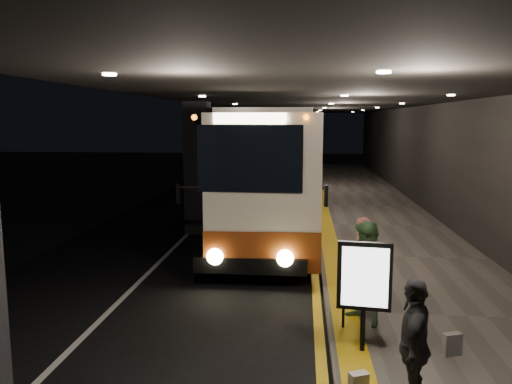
{
  "coord_description": "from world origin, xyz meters",
  "views": [
    {
      "loc": [
        2.02,
        -12.42,
        3.79
      ],
      "look_at": [
        0.66,
        2.0,
        1.7
      ],
      "focal_mm": 35.0,
      "sensor_mm": 36.0,
      "label": 1
    }
  ],
  "objects_px": {
    "coach_main": "(269,176)",
    "bag_plain": "(359,384)",
    "info_sign": "(364,278)",
    "stanchion_post": "(344,298)",
    "passenger_boarding": "(363,256)",
    "bag_polka": "(452,344)",
    "coach_second": "(281,155)",
    "passenger_waiting_green": "(367,274)",
    "passenger_waiting_grey": "(414,345)"
  },
  "relations": [
    {
      "from": "bag_plain",
      "to": "stanchion_post",
      "type": "distance_m",
      "value": 2.22
    },
    {
      "from": "passenger_waiting_green",
      "to": "info_sign",
      "type": "height_order",
      "value": "passenger_waiting_green"
    },
    {
      "from": "coach_second",
      "to": "bag_polka",
      "type": "bearing_deg",
      "value": -76.36
    },
    {
      "from": "bag_plain",
      "to": "passenger_waiting_green",
      "type": "bearing_deg",
      "value": 81.06
    },
    {
      "from": "coach_main",
      "to": "bag_polka",
      "type": "height_order",
      "value": "coach_main"
    },
    {
      "from": "passenger_waiting_grey",
      "to": "stanchion_post",
      "type": "xyz_separation_m",
      "value": [
        -0.66,
        2.47,
        -0.32
      ]
    },
    {
      "from": "coach_second",
      "to": "coach_main",
      "type": "bearing_deg",
      "value": -85.98
    },
    {
      "from": "bag_plain",
      "to": "coach_second",
      "type": "bearing_deg",
      "value": 95.39
    },
    {
      "from": "coach_main",
      "to": "bag_polka",
      "type": "distance_m",
      "value": 10.06
    },
    {
      "from": "passenger_waiting_grey",
      "to": "bag_plain",
      "type": "relative_size",
      "value": 5.56
    },
    {
      "from": "passenger_waiting_green",
      "to": "passenger_waiting_grey",
      "type": "distance_m",
      "value": 2.72
    },
    {
      "from": "passenger_waiting_grey",
      "to": "passenger_waiting_green",
      "type": "bearing_deg",
      "value": -157.98
    },
    {
      "from": "bag_polka",
      "to": "stanchion_post",
      "type": "distance_m",
      "value": 1.87
    },
    {
      "from": "bag_polka",
      "to": "bag_plain",
      "type": "xyz_separation_m",
      "value": [
        -1.57,
        -1.3,
        -0.02
      ]
    },
    {
      "from": "bag_polka",
      "to": "stanchion_post",
      "type": "bearing_deg",
      "value": 151.32
    },
    {
      "from": "bag_polka",
      "to": "info_sign",
      "type": "height_order",
      "value": "info_sign"
    },
    {
      "from": "coach_main",
      "to": "passenger_waiting_grey",
      "type": "relative_size",
      "value": 7.36
    },
    {
      "from": "passenger_boarding",
      "to": "bag_polka",
      "type": "height_order",
      "value": "passenger_boarding"
    },
    {
      "from": "coach_main",
      "to": "bag_polka",
      "type": "bearing_deg",
      "value": -71.78
    },
    {
      "from": "passenger_boarding",
      "to": "stanchion_post",
      "type": "xyz_separation_m",
      "value": [
        -0.55,
        -1.84,
        -0.27
      ]
    },
    {
      "from": "coach_main",
      "to": "passenger_boarding",
      "type": "xyz_separation_m",
      "value": [
        2.44,
        -6.58,
        -0.92
      ]
    },
    {
      "from": "coach_second",
      "to": "passenger_waiting_green",
      "type": "distance_m",
      "value": 19.16
    },
    {
      "from": "bag_polka",
      "to": "passenger_waiting_grey",
      "type": "bearing_deg",
      "value": -120.76
    },
    {
      "from": "info_sign",
      "to": "stanchion_post",
      "type": "bearing_deg",
      "value": 112.15
    },
    {
      "from": "bag_polka",
      "to": "bag_plain",
      "type": "distance_m",
      "value": 2.04
    },
    {
      "from": "info_sign",
      "to": "stanchion_post",
      "type": "distance_m",
      "value": 1.11
    },
    {
      "from": "passenger_waiting_green",
      "to": "passenger_waiting_grey",
      "type": "height_order",
      "value": "passenger_waiting_green"
    },
    {
      "from": "coach_main",
      "to": "bag_plain",
      "type": "relative_size",
      "value": 40.93
    },
    {
      "from": "passenger_boarding",
      "to": "bag_polka",
      "type": "relative_size",
      "value": 4.65
    },
    {
      "from": "passenger_waiting_green",
      "to": "bag_polka",
      "type": "height_order",
      "value": "passenger_waiting_green"
    },
    {
      "from": "bag_polka",
      "to": "passenger_boarding",
      "type": "bearing_deg",
      "value": 111.33
    },
    {
      "from": "stanchion_post",
      "to": "bag_polka",
      "type": "bearing_deg",
      "value": -28.68
    },
    {
      "from": "passenger_waiting_grey",
      "to": "stanchion_post",
      "type": "relative_size",
      "value": 1.57
    },
    {
      "from": "coach_second",
      "to": "stanchion_post",
      "type": "height_order",
      "value": "coach_second"
    },
    {
      "from": "passenger_waiting_grey",
      "to": "bag_plain",
      "type": "height_order",
      "value": "passenger_waiting_grey"
    },
    {
      "from": "passenger_waiting_grey",
      "to": "info_sign",
      "type": "bearing_deg",
      "value": -148.2
    },
    {
      "from": "passenger_waiting_green",
      "to": "stanchion_post",
      "type": "bearing_deg",
      "value": -100.28
    },
    {
      "from": "coach_second",
      "to": "bag_plain",
      "type": "distance_m",
      "value": 21.56
    },
    {
      "from": "passenger_waiting_grey",
      "to": "bag_polka",
      "type": "bearing_deg",
      "value": 166.05
    },
    {
      "from": "bag_plain",
      "to": "passenger_boarding",
      "type": "bearing_deg",
      "value": 82.73
    },
    {
      "from": "passenger_waiting_green",
      "to": "bag_plain",
      "type": "xyz_separation_m",
      "value": [
        -0.38,
        -2.41,
        -0.78
      ]
    },
    {
      "from": "coach_main",
      "to": "info_sign",
      "type": "height_order",
      "value": "coach_main"
    },
    {
      "from": "stanchion_post",
      "to": "bag_plain",
      "type": "bearing_deg",
      "value": -89.08
    },
    {
      "from": "coach_main",
      "to": "passenger_waiting_green",
      "type": "height_order",
      "value": "coach_main"
    },
    {
      "from": "stanchion_post",
      "to": "info_sign",
      "type": "bearing_deg",
      "value": -75.0
    },
    {
      "from": "passenger_boarding",
      "to": "info_sign",
      "type": "bearing_deg",
      "value": 154.93
    },
    {
      "from": "passenger_boarding",
      "to": "bag_plain",
      "type": "distance_m",
      "value": 4.11
    },
    {
      "from": "passenger_boarding",
      "to": "bag_plain",
      "type": "relative_size",
      "value": 5.28
    },
    {
      "from": "coach_main",
      "to": "passenger_waiting_green",
      "type": "distance_m",
      "value": 8.54
    },
    {
      "from": "coach_second",
      "to": "passenger_waiting_grey",
      "type": "xyz_separation_m",
      "value": [
        2.65,
        -21.7,
        -0.88
      ]
    }
  ]
}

